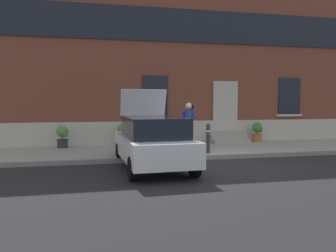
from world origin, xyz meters
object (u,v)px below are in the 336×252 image
Objects in this scene: person_on_phone at (188,123)px; planter_terracotta at (257,131)px; bollard_near_person at (208,137)px; planter_charcoal at (63,136)px; planter_cream at (123,134)px; hatchback_car_white at (153,141)px; planter_olive at (179,133)px.

planter_terracotta is at bearing 37.93° from person_on_phone.
person_on_phone is (-0.52, 0.70, 0.44)m from bollard_near_person.
person_on_phone reaches higher than planter_terracotta.
planter_charcoal is 2.37m from planter_cream.
planter_terracotta is at bearing -0.93° from planter_cream.
hatchback_car_white is 4.63m from planter_olive.
planter_terracotta is at bearing 37.98° from hatchback_car_white.
person_on_phone is 2.04× the size of planter_terracotta.
planter_charcoal and planter_terracotta have the same top height.
planter_olive is (4.68, 0.21, 0.00)m from planter_charcoal.
person_on_phone is at bearing -21.80° from planter_charcoal.
hatchback_car_white is 7.00m from planter_terracotta.
planter_cream is at bearing 179.07° from planter_terracotta.
bollard_near_person is 2.74m from planter_olive.
planter_olive is at bearing 2.54° from planter_charcoal.
planter_cream is (-0.49, 4.40, -0.19)m from hatchback_car_white.
planter_terracotta is (3.82, 2.09, -0.55)m from person_on_phone.
person_on_phone is 4.90m from planter_charcoal.
hatchback_car_white is 4.80× the size of planter_olive.
hatchback_car_white is 2.69m from bollard_near_person.
person_on_phone reaches higher than planter_cream.
planter_olive is at bearing 94.72° from person_on_phone.
planter_terracotta is (3.66, 0.07, 0.00)m from planter_olive.
person_on_phone is 2.09m from planter_olive.
planter_olive is at bearing 97.60° from bollard_near_person.
planter_charcoal and planter_cream have the same top height.
bollard_near_person is at bearing -82.40° from planter_olive.
hatchback_car_white reaches higher than planter_olive.
planter_terracotta is (3.30, 2.79, -0.11)m from bollard_near_person.
person_on_phone reaches higher than planter_olive.
planter_charcoal is at bearing -177.46° from planter_olive.
planter_cream is at bearing 133.15° from bollard_near_person.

